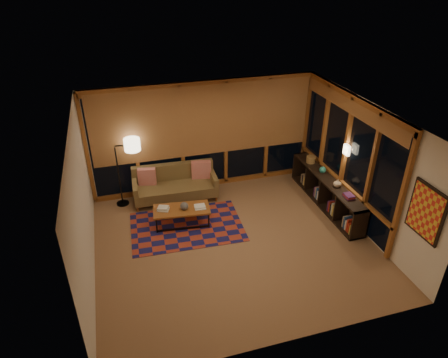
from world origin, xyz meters
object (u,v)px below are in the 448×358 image
object	(u,v)px
coffee_table	(182,216)
bookshelf	(326,192)
floor_lamp	(118,173)
sofa	(175,185)

from	to	relation	value
coffee_table	bookshelf	distance (m)	3.39
floor_lamp	bookshelf	world-z (taller)	floor_lamp
coffee_table	bookshelf	world-z (taller)	bookshelf
sofa	floor_lamp	size ratio (longest dim) A/B	1.18
sofa	floor_lamp	world-z (taller)	floor_lamp
coffee_table	floor_lamp	world-z (taller)	floor_lamp
floor_lamp	coffee_table	bearing A→B (deg)	-42.04
sofa	coffee_table	world-z (taller)	sofa
sofa	floor_lamp	distance (m)	1.32
floor_lamp	bookshelf	xyz separation A→B (m)	(4.58, -1.37, -0.47)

